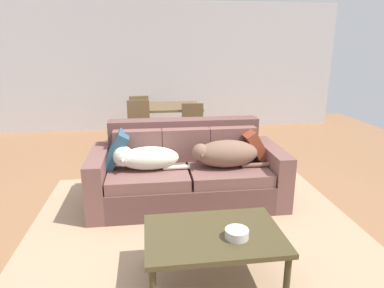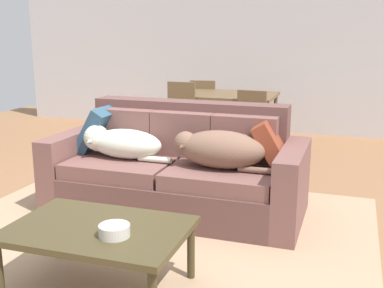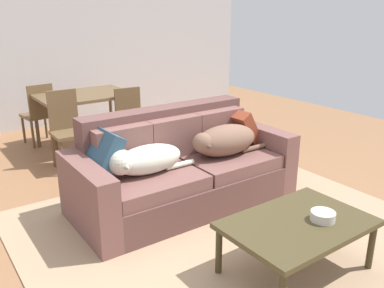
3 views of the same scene
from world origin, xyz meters
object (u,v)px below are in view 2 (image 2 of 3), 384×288
(dining_table, at_px, (228,99))
(dining_chair_near_left, at_px, (179,118))
(dog_on_left_cushion, at_px, (120,143))
(dining_chair_far_left, at_px, (204,108))
(throw_pillow_by_left_arm, at_px, (98,130))
(bowl_on_coffee_table, at_px, (114,231))
(dog_on_right_cushion, at_px, (218,149))
(throw_pillow_by_right_arm, at_px, (272,144))
(coffee_table, at_px, (98,233))
(dining_chair_near_right, at_px, (248,124))
(couch, at_px, (178,171))

(dining_table, relative_size, dining_chair_near_left, 1.29)
(dog_on_left_cushion, distance_m, dining_chair_far_left, 2.89)
(dining_chair_near_left, distance_m, dining_chair_far_left, 1.12)
(throw_pillow_by_left_arm, height_order, bowl_on_coffee_table, throw_pillow_by_left_arm)
(dining_chair_far_left, bearing_deg, dining_chair_near_left, 83.85)
(bowl_on_coffee_table, xyz_separation_m, dining_chair_far_left, (-0.79, 4.33, 0.03))
(dining_table, xyz_separation_m, dining_chair_far_left, (-0.49, 0.52, -0.21))
(dog_on_left_cushion, distance_m, dog_on_right_cushion, 0.92)
(throw_pillow_by_right_arm, height_order, coffee_table, throw_pillow_by_right_arm)
(throw_pillow_by_left_arm, distance_m, dining_chair_near_right, 1.94)
(dog_on_left_cushion, distance_m, bowl_on_coffee_table, 1.61)
(bowl_on_coffee_table, bearing_deg, dining_table, 94.55)
(dining_chair_near_right, bearing_deg, throw_pillow_by_right_arm, -65.36)
(couch, height_order, dog_on_right_cushion, couch)
(dining_chair_far_left, bearing_deg, dog_on_right_cushion, 102.35)
(bowl_on_coffee_table, relative_size, dining_chair_far_left, 0.20)
(dog_on_left_cushion, relative_size, dog_on_right_cushion, 0.95)
(throw_pillow_by_left_arm, bearing_deg, couch, -4.18)
(couch, xyz_separation_m, bowl_on_coffee_table, (0.19, -1.58, 0.11))
(throw_pillow_by_right_arm, bearing_deg, couch, -176.77)
(bowl_on_coffee_table, bearing_deg, coffee_table, 150.15)
(couch, relative_size, dining_chair_near_right, 2.51)
(dog_on_right_cushion, height_order, dining_chair_near_left, dining_chair_near_left)
(coffee_table, relative_size, dining_chair_far_left, 1.20)
(dog_on_right_cushion, distance_m, dining_table, 2.46)
(throw_pillow_by_right_arm, xyz_separation_m, coffee_table, (-0.80, -1.54, -0.27))
(dog_on_left_cushion, relative_size, dining_table, 0.68)
(throw_pillow_by_right_arm, distance_m, coffee_table, 1.75)
(bowl_on_coffee_table, relative_size, dining_chair_near_right, 0.20)
(throw_pillow_by_right_arm, height_order, dining_table, throw_pillow_by_right_arm)
(throw_pillow_by_right_arm, xyz_separation_m, dining_chair_near_left, (-1.41, 1.58, -0.12))
(couch, bearing_deg, dining_chair_near_right, 80.26)
(throw_pillow_by_right_arm, relative_size, dining_chair_far_left, 0.46)
(coffee_table, bearing_deg, dining_chair_far_left, 98.48)
(bowl_on_coffee_table, bearing_deg, dog_on_right_cushion, 80.83)
(couch, distance_m, dining_chair_near_left, 1.74)
(dining_chair_far_left, bearing_deg, bowl_on_coffee_table, 93.43)
(coffee_table, bearing_deg, dog_on_left_cushion, 111.23)
(dog_on_left_cushion, bearing_deg, dining_chair_near_left, 93.40)
(couch, bearing_deg, coffee_table, -88.43)
(coffee_table, relative_size, bowl_on_coffee_table, 5.93)
(dog_on_right_cushion, distance_m, dining_chair_near_left, 2.06)
(couch, xyz_separation_m, dining_table, (-0.12, 2.23, 0.35))
(throw_pillow_by_left_arm, distance_m, dining_chair_near_left, 1.59)
(throw_pillow_by_left_arm, bearing_deg, coffee_table, -61.20)
(dog_on_left_cushion, height_order, bowl_on_coffee_table, dog_on_left_cushion)
(dog_on_left_cushion, relative_size, dining_chair_near_right, 0.96)
(throw_pillow_by_right_arm, distance_m, dining_chair_near_right, 1.68)
(dining_chair_near_left, bearing_deg, throw_pillow_by_left_arm, -97.48)
(throw_pillow_by_right_arm, relative_size, coffee_table, 0.38)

